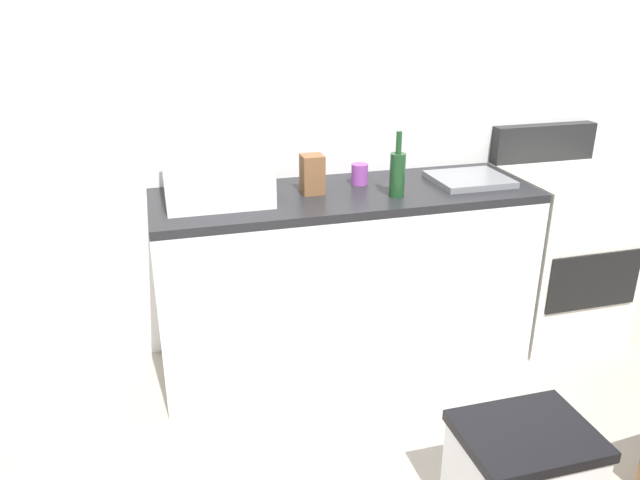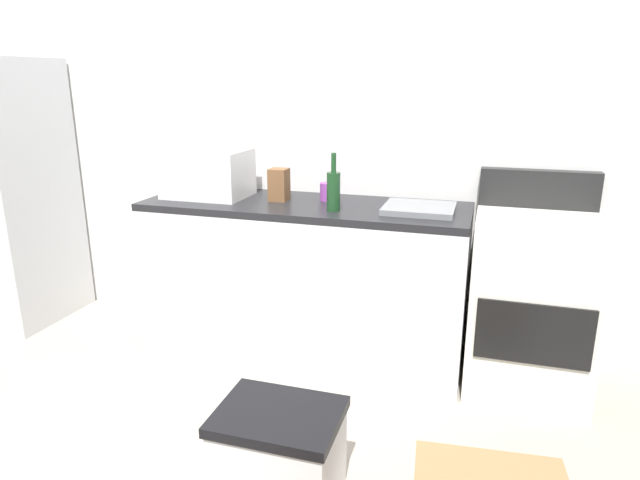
{
  "view_description": "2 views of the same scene",
  "coord_description": "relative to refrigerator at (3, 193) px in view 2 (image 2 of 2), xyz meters",
  "views": [
    {
      "loc": [
        -0.55,
        -1.43,
        1.77
      ],
      "look_at": [
        0.16,
        1.15,
        0.69
      ],
      "focal_mm": 34.67,
      "sensor_mm": 36.0,
      "label": 1
    },
    {
      "loc": [
        1.26,
        -1.64,
        1.56
      ],
      "look_at": [
        0.48,
        0.91,
        0.78
      ],
      "focal_mm": 31.15,
      "sensor_mm": 36.0,
      "label": 2
    }
  ],
  "objects": [
    {
      "name": "knife_block",
      "position": [
        1.89,
        0.07,
        0.15
      ],
      "size": [
        0.1,
        0.1,
        0.18
      ],
      "primitive_type": "cube",
      "color": "brown",
      "rests_on": "kitchen_counter"
    },
    {
      "name": "kitchen_counter",
      "position": [
        2.05,
        0.05,
        -0.39
      ],
      "size": [
        1.8,
        0.6,
        0.9
      ],
      "color": "silver",
      "rests_on": "ground_plane"
    },
    {
      "name": "refrigerator",
      "position": [
        0.0,
        0.0,
        0.0
      ],
      "size": [
        0.68,
        0.66,
        1.68
      ],
      "primitive_type": "cube",
      "color": "silver",
      "rests_on": "ground_plane"
    },
    {
      "name": "storage_bin",
      "position": [
        2.34,
        -1.13,
        -0.65
      ],
      "size": [
        0.46,
        0.36,
        0.38
      ],
      "color": "silver",
      "rests_on": "ground_plane"
    },
    {
      "name": "sink_basin",
      "position": [
        2.68,
        0.04,
        0.07
      ],
      "size": [
        0.36,
        0.32,
        0.03
      ],
      "primitive_type": "cube",
      "color": "slate",
      "rests_on": "kitchen_counter"
    },
    {
      "name": "stove_oven",
      "position": [
        3.27,
        0.06,
        -0.38
      ],
      "size": [
        0.6,
        0.61,
        1.1
      ],
      "color": "silver",
      "rests_on": "ground_plane"
    },
    {
      "name": "wine_bottle",
      "position": [
        2.25,
        -0.08,
        0.17
      ],
      "size": [
        0.07,
        0.07,
        0.3
      ],
      "color": "#193F1E",
      "rests_on": "kitchen_counter"
    },
    {
      "name": "coffee_mug",
      "position": [
        2.15,
        0.15,
        0.11
      ],
      "size": [
        0.08,
        0.08,
        0.1
      ],
      "primitive_type": "cylinder",
      "color": "purple",
      "rests_on": "kitchen_counter"
    },
    {
      "name": "wall_back",
      "position": [
        1.75,
        0.4,
        0.46
      ],
      "size": [
        5.0,
        0.1,
        2.6
      ],
      "primitive_type": "cube",
      "color": "silver",
      "rests_on": "ground_plane"
    },
    {
      "name": "microwave",
      "position": [
        1.46,
        0.06,
        0.19
      ],
      "size": [
        0.46,
        0.34,
        0.27
      ],
      "primitive_type": "cube",
      "color": "white",
      "rests_on": "kitchen_counter"
    },
    {
      "name": "ground_plane",
      "position": [
        1.75,
        -1.15,
        -0.84
      ],
      "size": [
        6.0,
        6.0,
        0.0
      ],
      "primitive_type": "plane",
      "color": "#9E9384"
    }
  ]
}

